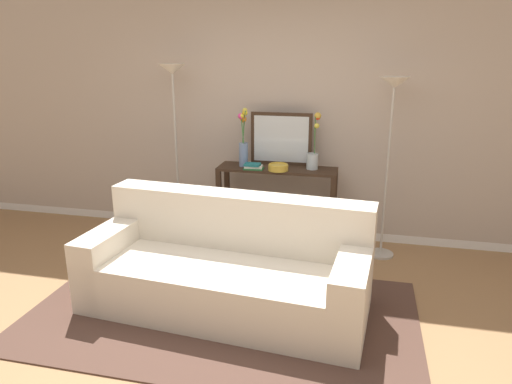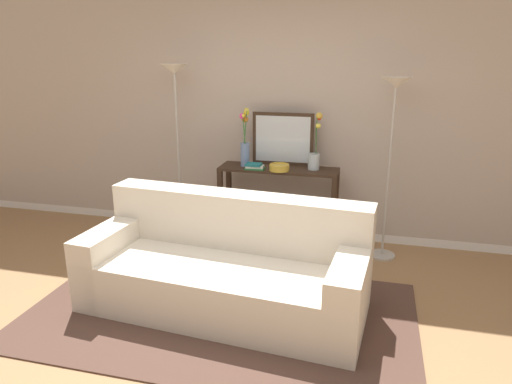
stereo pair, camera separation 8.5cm
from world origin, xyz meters
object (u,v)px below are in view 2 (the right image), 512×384
Objects in this scene: wall_mirror at (283,139)px; vase_short_flowers at (315,153)px; vase_tall_flowers at (245,143)px; book_stack at (254,166)px; book_row_under_console at (250,236)px; floor_lamp_left at (176,104)px; fruit_bowl at (279,167)px; couch at (226,270)px; floor_lamp_right at (393,119)px; console_table at (278,193)px.

vase_short_flowers is (0.35, -0.12, -0.10)m from wall_mirror.
vase_tall_flowers is 0.28m from book_stack.
book_row_under_console is (-0.08, 0.11, -0.81)m from book_stack.
vase_tall_flowers is 1.03m from book_row_under_console.
vase_tall_flowers is 3.03× the size of book_stack.
wall_mirror reaches higher than book_stack.
floor_lamp_left reaches higher than fruit_bowl.
vase_tall_flowers is (0.73, 0.05, -0.38)m from floor_lamp_left.
book_stack is (-0.26, -0.00, -0.01)m from fruit_bowl.
book_stack reaches higher than book_row_under_console.
floor_lamp_right is at bearing 46.29° from couch.
book_row_under_console is at bearing 96.87° from couch.
floor_lamp_right reaches higher than vase_short_flowers.
wall_mirror is 3.18× the size of fruit_bowl.
wall_mirror is 1.72× the size of book_row_under_console.
fruit_bowl reaches higher than book_row_under_console.
wall_mirror is 3.24× the size of book_stack.
floor_lamp_right is at bearing 2.61° from book_stack.
vase_short_flowers reaches higher than couch.
console_table is 0.39m from book_stack.
fruit_bowl is at bearing -17.32° from book_row_under_console.
floor_lamp_left is 3.12× the size of vase_tall_flowers.
floor_lamp_left reaches higher than vase_short_flowers.
floor_lamp_left is (-1.08, -0.05, 0.90)m from console_table.
vase_tall_flowers is (-0.36, -0.00, 0.52)m from console_table.
book_row_under_console is at bearing 126.59° from book_stack.
fruit_bowl is at bearing 81.88° from couch.
vase_tall_flowers reaches higher than couch.
floor_lamp_right is at bearing -10.20° from wall_mirror.
console_table is 1.91× the size of wall_mirror.
wall_mirror reaches higher than book_row_under_console.
wall_mirror is 0.35m from fruit_bowl.
console_table is 0.63m from vase_tall_flowers.
floor_lamp_left reaches higher than book_row_under_console.
console_table is 0.69× the size of floor_lamp_right.
vase_tall_flowers is (-1.45, 0.05, -0.30)m from floor_lamp_right.
floor_lamp_right is at bearing -2.07° from book_row_under_console.
couch is at bearing -81.14° from vase_tall_flowers.
book_stack is at bearing -133.16° from wall_mirror.
floor_lamp_right is (1.24, 1.30, 1.08)m from couch.
couch is 6.16× the size of book_row_under_console.
floor_lamp_right is 8.95× the size of book_stack.
vase_tall_flowers is 0.73m from vase_short_flowers.
vase_short_flowers is at bearing 13.10° from book_stack.
fruit_bowl is (0.02, -0.25, -0.24)m from wall_mirror.
book_stack is (0.86, -0.06, -0.60)m from floor_lamp_left.
vase_short_flowers is at bearing -18.33° from wall_mirror.
floor_lamp_right is at bearing -2.65° from console_table.
floor_lamp_right reaches higher than vase_tall_flowers.
book_stack is at bearing -53.41° from book_row_under_console.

